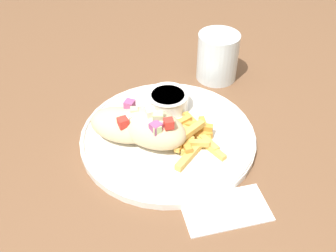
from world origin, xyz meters
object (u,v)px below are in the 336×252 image
(pita_sandwich_near, at_px, (149,128))
(sauce_ramekin, at_px, (168,100))
(pita_sandwich_far, at_px, (123,124))
(water_glass, at_px, (217,59))
(fries_pile, at_px, (190,136))
(plate, at_px, (168,136))

(pita_sandwich_near, bearing_deg, sauce_ramekin, 99.48)
(pita_sandwich_far, relative_size, water_glass, 1.38)
(sauce_ramekin, height_order, water_glass, water_glass)
(pita_sandwich_far, xyz_separation_m, water_glass, (0.24, 0.13, 0.01))
(water_glass, bearing_deg, pita_sandwich_near, -141.24)
(sauce_ramekin, bearing_deg, fries_pile, -87.56)
(plate, bearing_deg, water_glass, 43.32)
(pita_sandwich_near, relative_size, sauce_ramekin, 1.83)
(fries_pile, bearing_deg, water_glass, 53.57)
(sauce_ramekin, bearing_deg, pita_sandwich_near, -128.10)
(fries_pile, distance_m, sauce_ramekin, 0.10)
(fries_pile, relative_size, sauce_ramekin, 1.64)
(plate, height_order, water_glass, water_glass)
(pita_sandwich_near, bearing_deg, plate, 57.59)
(pita_sandwich_far, bearing_deg, water_glass, 65.94)
(fries_pile, bearing_deg, pita_sandwich_near, 162.58)
(pita_sandwich_far, height_order, fries_pile, pita_sandwich_far)
(pita_sandwich_far, bearing_deg, pita_sandwich_near, -2.42)
(fries_pile, distance_m, water_glass, 0.23)
(pita_sandwich_far, bearing_deg, sauce_ramekin, 63.67)
(plate, bearing_deg, fries_pile, -42.59)
(pita_sandwich_near, height_order, sauce_ramekin, pita_sandwich_near)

